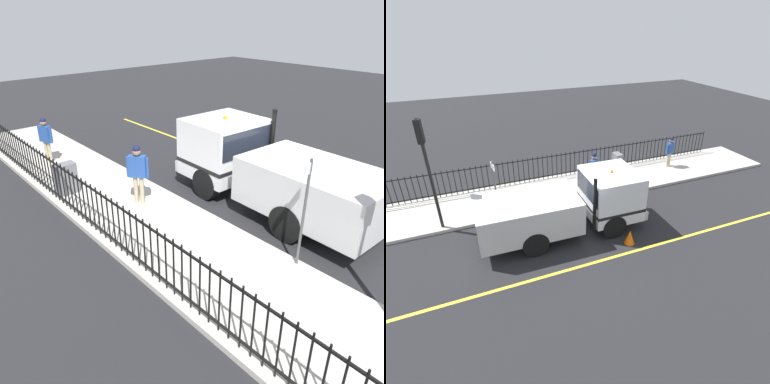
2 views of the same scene
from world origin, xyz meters
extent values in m
plane|color=#232326|center=(0.00, 0.00, 0.00)|extent=(55.41, 55.41, 0.00)
cube|color=#B7B2A8|center=(3.38, 0.00, 0.07)|extent=(3.04, 25.19, 0.13)
cube|color=yellow|center=(-1.95, 0.00, 0.00)|extent=(0.12, 22.67, 0.01)
cube|color=white|center=(0.13, -1.93, 1.37)|extent=(2.28, 2.05, 1.77)
cube|color=black|center=(0.13, -1.93, 1.75)|extent=(2.11, 2.08, 0.78)
cube|color=silver|center=(0.23, 1.41, 1.11)|extent=(2.34, 3.78, 1.26)
cube|color=silver|center=(0.10, -3.00, 0.63)|extent=(2.12, 0.26, 0.36)
cube|color=black|center=(0.13, -1.93, 0.98)|extent=(2.31, 2.07, 0.12)
cylinder|color=black|center=(1.13, -1.66, 0.48)|extent=(0.33, 0.97, 0.96)
cylinder|color=black|center=(-0.85, -1.60, 0.48)|extent=(0.33, 0.97, 0.96)
cylinder|color=black|center=(1.22, 1.38, 0.48)|extent=(0.33, 0.97, 0.96)
cylinder|color=black|center=(-0.76, 1.44, 0.48)|extent=(0.33, 0.97, 0.96)
sphere|color=orange|center=(0.13, -1.93, 2.30)|extent=(0.12, 0.12, 0.12)
cylinder|color=black|center=(-0.80, -0.81, 1.54)|extent=(0.14, 0.14, 2.12)
cube|color=#264C99|center=(2.99, -2.54, 1.28)|extent=(0.50, 0.52, 0.62)
sphere|color=#997051|center=(2.99, -2.54, 1.71)|extent=(0.23, 0.23, 0.23)
sphere|color=#14193F|center=(2.99, -2.54, 1.79)|extent=(0.22, 0.22, 0.22)
cylinder|color=tan|center=(3.04, -2.60, 0.55)|extent=(0.12, 0.12, 0.84)
cylinder|color=tan|center=(2.93, -2.47, 0.55)|extent=(0.12, 0.12, 0.84)
cylinder|color=#264C99|center=(3.17, -2.74, 1.25)|extent=(0.09, 0.09, 0.59)
cylinder|color=#264C99|center=(2.80, -2.33, 1.25)|extent=(0.09, 0.09, 0.59)
cube|color=#264C99|center=(3.66, -7.48, 1.22)|extent=(0.36, 0.52, 0.59)
sphere|color=#997051|center=(3.66, -7.48, 1.62)|extent=(0.22, 0.22, 0.22)
sphere|color=#14193F|center=(3.66, -7.48, 1.70)|extent=(0.21, 0.21, 0.21)
cylinder|color=tan|center=(3.63, -7.40, 0.53)|extent=(0.12, 0.12, 0.79)
cylinder|color=tan|center=(3.69, -7.56, 0.53)|extent=(0.12, 0.12, 0.79)
cylinder|color=#264C99|center=(3.57, -7.23, 1.19)|extent=(0.09, 0.09, 0.56)
cylinder|color=#264C99|center=(3.76, -7.73, 1.19)|extent=(0.09, 0.09, 0.56)
cylinder|color=black|center=(4.71, -9.46, 0.78)|extent=(0.04, 0.04, 1.30)
cylinder|color=black|center=(4.71, -9.21, 0.78)|extent=(0.04, 0.04, 1.30)
cylinder|color=black|center=(4.71, -8.96, 0.78)|extent=(0.04, 0.04, 1.30)
cylinder|color=black|center=(4.71, -8.71, 0.78)|extent=(0.04, 0.04, 1.30)
cylinder|color=black|center=(4.71, -8.46, 0.78)|extent=(0.04, 0.04, 1.30)
cylinder|color=black|center=(4.71, -8.21, 0.78)|extent=(0.04, 0.04, 1.30)
cylinder|color=black|center=(4.71, -7.97, 0.78)|extent=(0.04, 0.04, 1.30)
cylinder|color=black|center=(4.71, -7.72, 0.78)|extent=(0.04, 0.04, 1.30)
cylinder|color=black|center=(4.71, -7.47, 0.78)|extent=(0.04, 0.04, 1.30)
cylinder|color=black|center=(4.71, -7.22, 0.78)|extent=(0.04, 0.04, 1.30)
cylinder|color=black|center=(4.71, -6.97, 0.78)|extent=(0.04, 0.04, 1.30)
cylinder|color=black|center=(4.71, -6.72, 0.78)|extent=(0.04, 0.04, 1.30)
cylinder|color=black|center=(4.71, -6.47, 0.78)|extent=(0.04, 0.04, 1.30)
cylinder|color=black|center=(4.71, -6.22, 0.78)|extent=(0.04, 0.04, 1.30)
cylinder|color=black|center=(4.71, -5.97, 0.78)|extent=(0.04, 0.04, 1.30)
cylinder|color=black|center=(4.71, -5.73, 0.78)|extent=(0.04, 0.04, 1.30)
cylinder|color=black|center=(4.71, -5.48, 0.78)|extent=(0.04, 0.04, 1.30)
cylinder|color=black|center=(4.71, -5.23, 0.78)|extent=(0.04, 0.04, 1.30)
cylinder|color=black|center=(4.71, -4.98, 0.78)|extent=(0.04, 0.04, 1.30)
cylinder|color=black|center=(4.71, -4.73, 0.78)|extent=(0.04, 0.04, 1.30)
cylinder|color=black|center=(4.71, -4.48, 0.78)|extent=(0.04, 0.04, 1.30)
cylinder|color=black|center=(4.71, -4.23, 0.78)|extent=(0.04, 0.04, 1.30)
cylinder|color=black|center=(4.71, -3.98, 0.78)|extent=(0.04, 0.04, 1.30)
cylinder|color=black|center=(4.71, -3.73, 0.78)|extent=(0.04, 0.04, 1.30)
cylinder|color=black|center=(4.71, -3.49, 0.78)|extent=(0.04, 0.04, 1.30)
cylinder|color=black|center=(4.71, -3.24, 0.78)|extent=(0.04, 0.04, 1.30)
cylinder|color=black|center=(4.71, -2.99, 0.78)|extent=(0.04, 0.04, 1.30)
cylinder|color=black|center=(4.71, -2.74, 0.78)|extent=(0.04, 0.04, 1.30)
cylinder|color=black|center=(4.71, -2.49, 0.78)|extent=(0.04, 0.04, 1.30)
cylinder|color=black|center=(4.71, -2.24, 0.78)|extent=(0.04, 0.04, 1.30)
cylinder|color=black|center=(4.71, -1.99, 0.78)|extent=(0.04, 0.04, 1.30)
cylinder|color=black|center=(4.71, -1.74, 0.78)|extent=(0.04, 0.04, 1.30)
cylinder|color=black|center=(4.71, -1.49, 0.78)|extent=(0.04, 0.04, 1.30)
cylinder|color=black|center=(4.71, -1.24, 0.78)|extent=(0.04, 0.04, 1.30)
cylinder|color=black|center=(4.71, -1.00, 0.78)|extent=(0.04, 0.04, 1.30)
cylinder|color=black|center=(4.71, -0.75, 0.78)|extent=(0.04, 0.04, 1.30)
cylinder|color=black|center=(4.71, -0.50, 0.78)|extent=(0.04, 0.04, 1.30)
cylinder|color=black|center=(4.71, -0.25, 0.78)|extent=(0.04, 0.04, 1.30)
cylinder|color=black|center=(4.71, 0.00, 0.78)|extent=(0.04, 0.04, 1.30)
cylinder|color=black|center=(4.71, 0.25, 0.78)|extent=(0.04, 0.04, 1.30)
cylinder|color=black|center=(4.71, 0.50, 0.78)|extent=(0.04, 0.04, 1.30)
cylinder|color=black|center=(4.71, 0.75, 0.78)|extent=(0.04, 0.04, 1.30)
cylinder|color=black|center=(4.71, 1.00, 0.78)|extent=(0.04, 0.04, 1.30)
cylinder|color=black|center=(4.71, 1.24, 0.78)|extent=(0.04, 0.04, 1.30)
cylinder|color=black|center=(4.71, 1.49, 0.78)|extent=(0.04, 0.04, 1.30)
cylinder|color=black|center=(4.71, 1.74, 0.78)|extent=(0.04, 0.04, 1.30)
cylinder|color=black|center=(4.71, 1.99, 0.78)|extent=(0.04, 0.04, 1.30)
cylinder|color=black|center=(4.71, 2.24, 0.78)|extent=(0.04, 0.04, 1.30)
cylinder|color=black|center=(4.71, 2.49, 0.78)|extent=(0.04, 0.04, 1.30)
cylinder|color=black|center=(4.71, 2.74, 0.78)|extent=(0.04, 0.04, 1.30)
cylinder|color=black|center=(4.71, 2.99, 0.78)|extent=(0.04, 0.04, 1.30)
cylinder|color=black|center=(4.71, 3.24, 0.78)|extent=(0.04, 0.04, 1.30)
cylinder|color=black|center=(4.71, 3.49, 0.78)|extent=(0.04, 0.04, 1.30)
cylinder|color=black|center=(4.71, 3.73, 0.78)|extent=(0.04, 0.04, 1.30)
cylinder|color=black|center=(4.71, 3.98, 0.78)|extent=(0.04, 0.04, 1.30)
cylinder|color=black|center=(4.71, 4.23, 0.78)|extent=(0.04, 0.04, 1.30)
cylinder|color=black|center=(4.71, 4.48, 0.78)|extent=(0.04, 0.04, 1.30)
cube|color=black|center=(4.71, 0.00, 1.33)|extent=(0.04, 21.41, 0.04)
cube|color=black|center=(4.71, 0.00, 0.29)|extent=(0.04, 21.41, 0.04)
cube|color=slate|center=(4.28, -4.55, 0.61)|extent=(0.62, 0.37, 0.96)
cone|color=orange|center=(-1.46, -1.97, 0.28)|extent=(0.39, 0.39, 0.56)
cylinder|color=#4C4C4C|center=(2.00, 2.24, 1.39)|extent=(0.06, 0.06, 2.50)
cube|color=white|center=(2.00, 2.24, 2.44)|extent=(0.50, 0.08, 0.24)
camera|label=1|loc=(8.33, 5.93, 5.27)|focal=35.41mm
camera|label=2|loc=(-9.51, 3.43, 7.41)|focal=29.55mm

